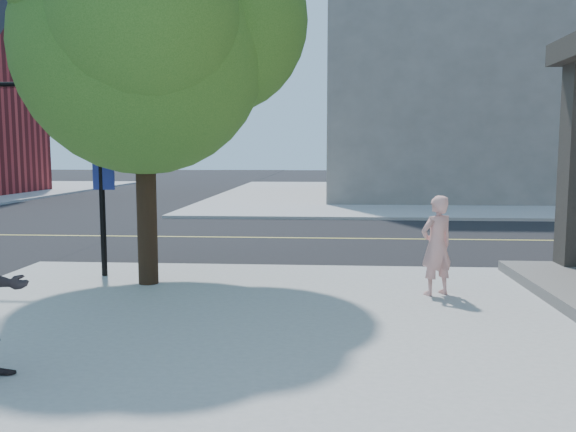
{
  "coord_description": "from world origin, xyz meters",
  "views": [
    {
      "loc": [
        5.04,
        -11.56,
        2.4
      ],
      "look_at": [
        4.36,
        -1.58,
        1.3
      ],
      "focal_mm": 35.88,
      "sensor_mm": 36.0,
      "label": 1
    }
  ],
  "objects": [
    {
      "name": "sidewalk_ne",
      "position": [
        13.5,
        21.5,
        0.06
      ],
      "size": [
        29.0,
        25.0,
        0.12
      ],
      "primitive_type": "cube",
      "color": "#9F9F9F",
      "rests_on": "ground"
    },
    {
      "name": "signal_pole",
      "position": [
        -0.89,
        -1.26,
        3.14
      ],
      "size": [
        3.28,
        0.37,
        3.7
      ],
      "rotation": [
        0.0,
        0.0,
        -0.16
      ],
      "color": "black",
      "rests_on": "sidewalk_se"
    },
    {
      "name": "road_ew",
      "position": [
        0.0,
        4.5,
        0.01
      ],
      "size": [
        140.0,
        9.0,
        0.01
      ],
      "primitive_type": "cube",
      "color": "black",
      "rests_on": "ground"
    },
    {
      "name": "ground",
      "position": [
        0.0,
        0.0,
        0.0
      ],
      "size": [
        140.0,
        140.0,
        0.0
      ],
      "primitive_type": "plane",
      "color": "black",
      "rests_on": "ground"
    },
    {
      "name": "street_tree",
      "position": [
        2.04,
        -1.82,
        4.61
      ],
      "size": [
        5.24,
        4.77,
        6.96
      ],
      "rotation": [
        0.0,
        0.0,
        0.43
      ],
      "color": "black",
      "rests_on": "sidewalk_se"
    },
    {
      "name": "man_on_phone",
      "position": [
        6.8,
        -2.32,
        0.92
      ],
      "size": [
        0.7,
        0.62,
        1.61
      ],
      "primitive_type": "imported",
      "rotation": [
        0.0,
        0.0,
        3.65
      ],
      "color": "#D69892",
      "rests_on": "sidewalk_se"
    },
    {
      "name": "filler_ne",
      "position": [
        14.0,
        22.0,
        7.12
      ],
      "size": [
        18.0,
        16.0,
        14.0
      ],
      "primitive_type": "cube",
      "color": "slate",
      "rests_on": "sidewalk_ne"
    }
  ]
}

